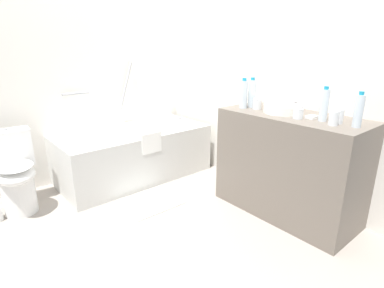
% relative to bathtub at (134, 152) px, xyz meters
% --- Properties ---
extents(ground_plane, '(3.97, 3.97, 0.00)m').
position_rel_bathtub_xyz_m(ground_plane, '(-0.62, -0.95, -0.28)').
color(ground_plane, '#9E9389').
extents(wall_back_tiled, '(3.37, 0.10, 2.45)m').
position_rel_bathtub_xyz_m(wall_back_tiled, '(-0.62, 0.43, 0.95)').
color(wall_back_tiled, white).
rests_on(wall_back_tiled, ground_plane).
extents(wall_right_mirror, '(0.10, 3.06, 2.45)m').
position_rel_bathtub_xyz_m(wall_right_mirror, '(0.92, -0.95, 0.95)').
color(wall_right_mirror, white).
rests_on(wall_right_mirror, ground_plane).
extents(bathtub, '(1.56, 0.76, 1.20)m').
position_rel_bathtub_xyz_m(bathtub, '(0.00, 0.00, 0.00)').
color(bathtub, silver).
rests_on(bathtub, ground_plane).
extents(toilet, '(0.36, 0.53, 0.70)m').
position_rel_bathtub_xyz_m(toilet, '(-1.14, -0.01, 0.06)').
color(toilet, white).
rests_on(toilet, ground_plane).
extents(vanity_counter, '(0.53, 1.15, 0.85)m').
position_rel_bathtub_xyz_m(vanity_counter, '(0.60, -1.50, 0.14)').
color(vanity_counter, '#6B6056').
rests_on(vanity_counter, ground_plane).
extents(sink_basin, '(0.29, 0.29, 0.06)m').
position_rel_bathtub_xyz_m(sink_basin, '(0.59, -1.40, 0.60)').
color(sink_basin, white).
rests_on(sink_basin, vanity_counter).
extents(sink_faucet, '(0.12, 0.15, 0.08)m').
position_rel_bathtub_xyz_m(sink_faucet, '(0.76, -1.40, 0.60)').
color(sink_faucet, '#B3B3B8').
rests_on(sink_faucet, vanity_counter).
extents(water_bottle_0, '(0.06, 0.06, 0.26)m').
position_rel_bathtub_xyz_m(water_bottle_0, '(0.59, -1.08, 0.69)').
color(water_bottle_0, silver).
rests_on(water_bottle_0, vanity_counter).
extents(water_bottle_1, '(0.07, 0.07, 0.26)m').
position_rel_bathtub_xyz_m(water_bottle_1, '(0.50, -1.06, 0.69)').
color(water_bottle_1, silver).
rests_on(water_bottle_1, vanity_counter).
extents(water_bottle_2, '(0.06, 0.06, 0.24)m').
position_rel_bathtub_xyz_m(water_bottle_2, '(0.58, -1.98, 0.68)').
color(water_bottle_2, silver).
rests_on(water_bottle_2, vanity_counter).
extents(water_bottle_3, '(0.06, 0.06, 0.25)m').
position_rel_bathtub_xyz_m(water_bottle_3, '(0.57, -1.75, 0.69)').
color(water_bottle_3, silver).
rests_on(water_bottle_3, vanity_counter).
extents(drinking_glass_0, '(0.07, 0.07, 0.09)m').
position_rel_bathtub_xyz_m(drinking_glass_0, '(0.56, -1.17, 0.62)').
color(drinking_glass_0, white).
rests_on(drinking_glass_0, vanity_counter).
extents(drinking_glass_1, '(0.07, 0.07, 0.08)m').
position_rel_bathtub_xyz_m(drinking_glass_1, '(0.51, -1.59, 0.61)').
color(drinking_glass_1, white).
rests_on(drinking_glass_1, vanity_counter).
extents(drinking_glass_2, '(0.06, 0.06, 0.10)m').
position_rel_bathtub_xyz_m(drinking_glass_2, '(0.51, -1.86, 0.62)').
color(drinking_glass_2, white).
rests_on(drinking_glass_2, vanity_counter).
extents(drinking_glass_3, '(0.07, 0.07, 0.10)m').
position_rel_bathtub_xyz_m(drinking_glass_3, '(0.59, -1.85, 0.62)').
color(drinking_glass_3, white).
rests_on(drinking_glass_3, vanity_counter).
extents(soap_dish, '(0.09, 0.06, 0.02)m').
position_rel_bathtub_xyz_m(soap_dish, '(0.59, -1.65, 0.58)').
color(soap_dish, white).
rests_on(soap_dish, vanity_counter).
extents(bath_mat, '(0.52, 0.43, 0.01)m').
position_rel_bathtub_xyz_m(bath_mat, '(-0.20, -0.63, -0.28)').
color(bath_mat, white).
rests_on(bath_mat, ground_plane).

